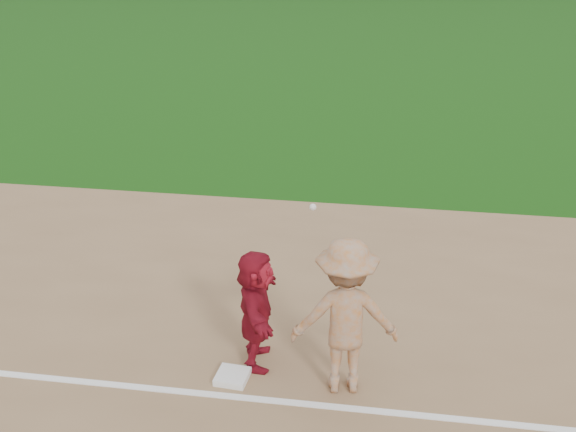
# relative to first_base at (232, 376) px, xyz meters

# --- Properties ---
(ground) EXTENTS (160.00, 160.00, 0.00)m
(ground) POSITION_rel_first_base_xyz_m (0.36, 0.48, -0.06)
(ground) COLOR #14440D
(ground) RESTS_ON ground
(foul_line) EXTENTS (60.00, 0.10, 0.01)m
(foul_line) POSITION_rel_first_base_xyz_m (0.36, -0.32, -0.04)
(foul_line) COLOR white
(foul_line) RESTS_ON infield_dirt
(first_base) EXTENTS (0.40, 0.40, 0.08)m
(first_base) POSITION_rel_first_base_xyz_m (0.00, 0.00, 0.00)
(first_base) COLOR white
(first_base) RESTS_ON infield_dirt
(base_runner) EXTENTS (0.65, 1.45, 1.51)m
(base_runner) POSITION_rel_first_base_xyz_m (0.22, 0.40, 0.72)
(base_runner) COLOR maroon
(base_runner) RESTS_ON infield_dirt
(first_base_play) EXTENTS (1.32, 0.90, 2.16)m
(first_base_play) POSITION_rel_first_base_xyz_m (1.31, 0.08, 0.91)
(first_base_play) COLOR gray
(first_base_play) RESTS_ON infield_dirt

